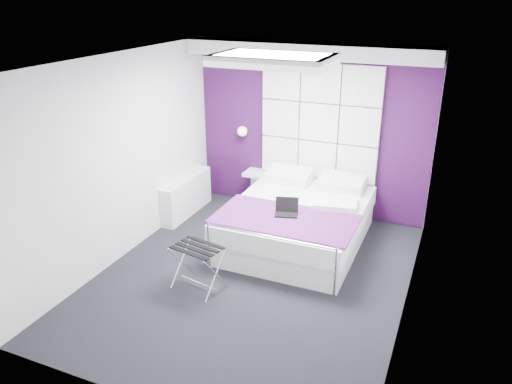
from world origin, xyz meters
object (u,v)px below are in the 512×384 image
Objects in this scene: wall_lamp at (243,131)px; luggage_rack at (198,267)px; radiator at (186,196)px; nightstand at (259,173)px; bed at (298,221)px; laptop at (288,210)px.

luggage_rack is (0.55, -2.52, -0.95)m from wall_lamp.
radiator is 2.62× the size of nightstand.
wall_lamp is at bearing 113.38° from luggage_rack.
wall_lamp reaches higher than bed.
laptop reaches higher than nightstand.
wall_lamp reaches higher than laptop.
laptop is (-0.02, -0.41, 0.34)m from bed.
wall_lamp reaches higher than luggage_rack.
bed is 4.71× the size of nightstand.
bed is 3.94× the size of luggage_rack.
nightstand is at bearing 109.61° from laptop.
radiator is at bearing 145.75° from laptop.
radiator is at bearing -130.10° from wall_lamp.
bed is 7.35× the size of laptop.
nightstand is 2.51m from luggage_rack.
wall_lamp is 0.51× the size of laptop.
bed is at bearing 76.03° from luggage_rack.
bed is (1.27, -0.99, -0.90)m from wall_lamp.
nightstand is 0.84× the size of luggage_rack.
luggage_rack is 1.87× the size of laptop.
radiator is (-0.64, -0.76, -0.92)m from wall_lamp.
luggage_rack is at bearing -137.47° from laptop.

